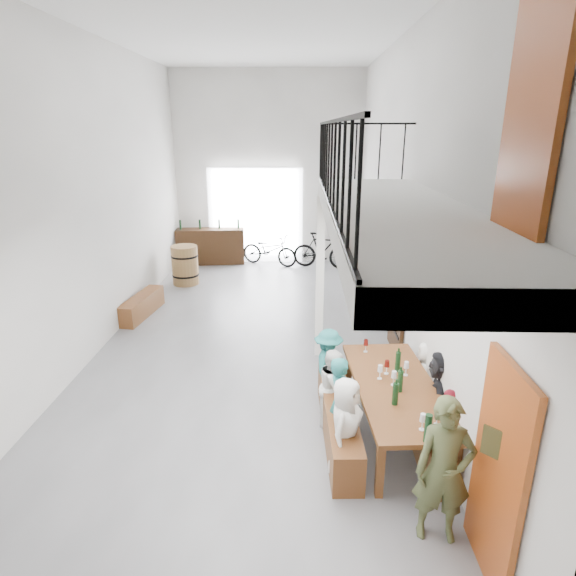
{
  "coord_description": "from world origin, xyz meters",
  "views": [
    {
      "loc": [
        0.96,
        -8.41,
        3.92
      ],
      "look_at": [
        0.75,
        -0.5,
        1.28
      ],
      "focal_mm": 30.0,
      "sensor_mm": 36.0,
      "label": 1
    }
  ],
  "objects_px": {
    "tasting_table": "(396,391)",
    "side_bench": "(142,306)",
    "host_standing": "(444,471)",
    "bicycle_near": "(269,250)",
    "serving_counter": "(211,246)",
    "bench_inner": "(338,419)",
    "oak_barrel": "(185,265)"
  },
  "relations": [
    {
      "from": "tasting_table",
      "to": "side_bench",
      "type": "relative_size",
      "value": 1.58
    },
    {
      "from": "host_standing",
      "to": "bicycle_near",
      "type": "xyz_separation_m",
      "value": [
        -2.33,
        10.03,
        -0.32
      ]
    },
    {
      "from": "serving_counter",
      "to": "bench_inner",
      "type": "bearing_deg",
      "value": -75.66
    },
    {
      "from": "bench_inner",
      "to": "serving_counter",
      "type": "xyz_separation_m",
      "value": [
        -3.22,
        8.57,
        0.26
      ]
    },
    {
      "from": "side_bench",
      "to": "oak_barrel",
      "type": "relative_size",
      "value": 1.56
    },
    {
      "from": "bench_inner",
      "to": "oak_barrel",
      "type": "relative_size",
      "value": 2.25
    },
    {
      "from": "oak_barrel",
      "to": "serving_counter",
      "type": "height_order",
      "value": "serving_counter"
    },
    {
      "from": "tasting_table",
      "to": "bicycle_near",
      "type": "height_order",
      "value": "bicycle_near"
    },
    {
      "from": "tasting_table",
      "to": "host_standing",
      "type": "height_order",
      "value": "host_standing"
    },
    {
      "from": "tasting_table",
      "to": "bicycle_near",
      "type": "xyz_separation_m",
      "value": [
        -2.17,
        8.43,
        -0.25
      ]
    },
    {
      "from": "bicycle_near",
      "to": "side_bench",
      "type": "bearing_deg",
      "value": 171.07
    },
    {
      "from": "tasting_table",
      "to": "bench_inner",
      "type": "xyz_separation_m",
      "value": [
        -0.73,
        0.0,
        -0.44
      ]
    },
    {
      "from": "oak_barrel",
      "to": "bicycle_near",
      "type": "xyz_separation_m",
      "value": [
        2.09,
        1.89,
        -0.05
      ]
    },
    {
      "from": "serving_counter",
      "to": "host_standing",
      "type": "bearing_deg",
      "value": -74.29
    },
    {
      "from": "oak_barrel",
      "to": "bench_inner",
      "type": "bearing_deg",
      "value": -61.62
    },
    {
      "from": "side_bench",
      "to": "bicycle_near",
      "type": "height_order",
      "value": "bicycle_near"
    },
    {
      "from": "oak_barrel",
      "to": "bicycle_near",
      "type": "relative_size",
      "value": 0.58
    },
    {
      "from": "oak_barrel",
      "to": "host_standing",
      "type": "height_order",
      "value": "host_standing"
    },
    {
      "from": "host_standing",
      "to": "bicycle_near",
      "type": "relative_size",
      "value": 0.89
    },
    {
      "from": "bench_inner",
      "to": "side_bench",
      "type": "xyz_separation_m",
      "value": [
        -3.97,
        4.27,
        -0.04
      ]
    },
    {
      "from": "tasting_table",
      "to": "bench_inner",
      "type": "relative_size",
      "value": 1.1
    },
    {
      "from": "tasting_table",
      "to": "oak_barrel",
      "type": "relative_size",
      "value": 2.47
    },
    {
      "from": "bench_inner",
      "to": "side_bench",
      "type": "relative_size",
      "value": 1.44
    },
    {
      "from": "tasting_table",
      "to": "host_standing",
      "type": "bearing_deg",
      "value": -88.31
    },
    {
      "from": "tasting_table",
      "to": "bench_inner",
      "type": "height_order",
      "value": "tasting_table"
    },
    {
      "from": "tasting_table",
      "to": "oak_barrel",
      "type": "distance_m",
      "value": 7.8
    },
    {
      "from": "host_standing",
      "to": "bicycle_near",
      "type": "bearing_deg",
      "value": 108.39
    },
    {
      "from": "tasting_table",
      "to": "oak_barrel",
      "type": "bearing_deg",
      "value": 119.0
    },
    {
      "from": "tasting_table",
      "to": "bicycle_near",
      "type": "distance_m",
      "value": 8.7
    },
    {
      "from": "tasting_table",
      "to": "bicycle_near",
      "type": "bearing_deg",
      "value": 100.35
    },
    {
      "from": "side_bench",
      "to": "bench_inner",
      "type": "bearing_deg",
      "value": -47.05
    },
    {
      "from": "bench_inner",
      "to": "side_bench",
      "type": "height_order",
      "value": "bench_inner"
    }
  ]
}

